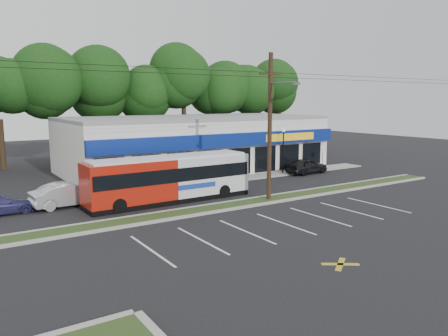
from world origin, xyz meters
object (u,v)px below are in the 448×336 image
at_px(car_blue, 1,205).
at_px(pedestrian_a, 214,176).
at_px(sign_post, 323,154).
at_px(car_silver, 69,194).
at_px(pedestrian_b, 218,174).
at_px(metrobus, 170,177).
at_px(utility_pole, 269,122).
at_px(lamp_post, 283,146).
at_px(car_dark, 307,166).

relative_size(car_blue, pedestrian_a, 2.15).
height_order(sign_post, car_silver, sign_post).
relative_size(pedestrian_a, pedestrian_b, 1.10).
bearing_deg(car_silver, metrobus, -115.98).
bearing_deg(utility_pole, metrobus, 147.71).
relative_size(utility_pole, metrobus, 4.26).
bearing_deg(lamp_post, metrobus, -162.72).
height_order(car_silver, car_blue, car_silver).
distance_m(metrobus, car_blue, 10.53).
relative_size(metrobus, car_dark, 2.66).
distance_m(car_dark, car_silver, 22.12).
height_order(sign_post, pedestrian_a, sign_post).
height_order(sign_post, pedestrian_b, sign_post).
relative_size(sign_post, car_silver, 0.47).
bearing_deg(sign_post, utility_pole, -149.85).
bearing_deg(car_silver, lamp_post, -89.55).
relative_size(car_silver, pedestrian_b, 2.81).
bearing_deg(car_blue, sign_post, -88.72).
bearing_deg(pedestrian_b, utility_pole, 105.48).
xyz_separation_m(utility_pole, car_blue, (-15.83, 6.07, -4.83)).
bearing_deg(utility_pole, pedestrian_b, 86.90).
bearing_deg(pedestrian_b, lamp_post, -154.39).
height_order(lamp_post, car_dark, lamp_post).
relative_size(car_dark, pedestrian_a, 2.37).
bearing_deg(pedestrian_b, metrobus, 47.57).
bearing_deg(utility_pole, lamp_post, 43.95).
height_order(sign_post, metrobus, metrobus).
distance_m(car_silver, pedestrian_a, 11.11).
distance_m(sign_post, car_dark, 3.11).
bearing_deg(car_dark, sign_post, -79.30).
distance_m(car_dark, pedestrian_b, 9.89).
distance_m(utility_pole, car_dark, 13.21).
xyz_separation_m(metrobus, car_blue, (-10.18, 2.50, -1.08)).
bearing_deg(car_blue, pedestrian_a, -92.82).
height_order(car_dark, pedestrian_b, pedestrian_b).
bearing_deg(pedestrian_a, sign_post, -173.83).
xyz_separation_m(sign_post, car_dark, (-2.90, -0.77, -0.80)).
distance_m(lamp_post, metrobus, 14.51).
bearing_deg(pedestrian_a, car_dark, -175.80).
distance_m(lamp_post, car_silver, 20.18).
distance_m(utility_pole, pedestrian_a, 7.38).
distance_m(metrobus, car_silver, 6.67).
relative_size(car_dark, pedestrian_b, 2.60).
height_order(lamp_post, sign_post, lamp_post).
bearing_deg(lamp_post, utility_pole, -136.05).
bearing_deg(pedestrian_a, lamp_post, -168.31).
xyz_separation_m(sign_post, pedestrian_b, (-12.79, -0.73, -0.71)).
bearing_deg(lamp_post, car_dark, -25.28).
bearing_deg(car_blue, car_dark, -90.06).
xyz_separation_m(utility_pole, car_dark, (10.27, 6.88, -4.66)).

